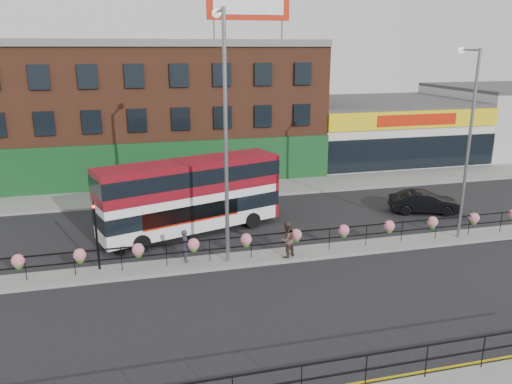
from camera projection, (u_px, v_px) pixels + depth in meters
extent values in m
plane|color=black|center=(271.00, 258.00, 24.22)|extent=(120.00, 120.00, 0.00)
cube|color=gray|center=(225.00, 191.00, 35.37)|extent=(60.00, 4.00, 0.15)
cube|color=gray|center=(271.00, 257.00, 24.20)|extent=(60.00, 1.60, 0.15)
cube|color=gold|center=(359.00, 383.00, 15.20)|extent=(60.00, 0.10, 0.01)
cube|color=brown|center=(157.00, 109.00, 40.50)|extent=(25.00, 12.00, 10.00)
cube|color=#3F3F42|center=(153.00, 43.00, 39.06)|extent=(25.00, 12.00, 0.30)
cube|color=#12431B|center=(165.00, 165.00, 35.76)|extent=(25.00, 0.25, 3.40)
cube|color=silver|center=(379.00, 130.00, 45.93)|extent=(15.00, 12.00, 5.00)
cube|color=#3F3F42|center=(381.00, 101.00, 45.19)|extent=(15.00, 12.00, 0.30)
cube|color=yellow|center=(416.00, 120.00, 39.77)|extent=(15.00, 0.25, 1.40)
cube|color=#BA1C07|center=(417.00, 120.00, 39.66)|extent=(7.00, 0.10, 0.90)
cube|color=black|center=(413.00, 153.00, 40.52)|extent=(15.00, 0.25, 2.60)
cylinder|color=slate|center=(214.00, 30.00, 35.12)|extent=(0.12, 0.12, 1.40)
cylinder|color=slate|center=(282.00, 31.00, 36.30)|extent=(0.12, 0.12, 1.40)
cube|color=black|center=(271.00, 234.00, 23.88)|extent=(30.00, 0.05, 0.05)
cube|color=black|center=(271.00, 244.00, 24.01)|extent=(30.00, 0.05, 0.05)
cylinder|color=black|center=(26.00, 269.00, 21.42)|extent=(0.04, 0.04, 1.10)
cylinder|color=black|center=(75.00, 264.00, 21.90)|extent=(0.04, 0.04, 1.10)
cylinder|color=black|center=(122.00, 259.00, 22.37)|extent=(0.04, 0.04, 1.10)
cylinder|color=black|center=(167.00, 255.00, 22.84)|extent=(0.04, 0.04, 1.10)
cylinder|color=black|center=(210.00, 251.00, 23.32)|extent=(0.04, 0.04, 1.10)
cylinder|color=black|center=(251.00, 247.00, 23.79)|extent=(0.04, 0.04, 1.10)
cylinder|color=black|center=(291.00, 243.00, 24.27)|extent=(0.04, 0.04, 1.10)
cylinder|color=black|center=(329.00, 239.00, 24.74)|extent=(0.04, 0.04, 1.10)
cylinder|color=black|center=(366.00, 235.00, 25.21)|extent=(0.04, 0.04, 1.10)
cylinder|color=black|center=(402.00, 232.00, 25.69)|extent=(0.04, 0.04, 1.10)
cylinder|color=black|center=(436.00, 229.00, 26.16)|extent=(0.04, 0.04, 1.10)
cylinder|color=black|center=(469.00, 225.00, 26.64)|extent=(0.04, 0.04, 1.10)
cylinder|color=black|center=(501.00, 222.00, 27.11)|extent=(0.04, 0.04, 1.10)
sphere|color=#C7697A|center=(18.00, 261.00, 21.25)|extent=(0.56, 0.56, 0.56)
sphere|color=#316B1D|center=(19.00, 266.00, 21.32)|extent=(0.36, 0.36, 0.36)
sphere|color=#C7697A|center=(80.00, 255.00, 21.84)|extent=(0.56, 0.56, 0.56)
sphere|color=#316B1D|center=(80.00, 260.00, 21.91)|extent=(0.36, 0.36, 0.36)
sphere|color=#C7697A|center=(138.00, 249.00, 22.44)|extent=(0.56, 0.56, 0.56)
sphere|color=#316B1D|center=(138.00, 254.00, 22.50)|extent=(0.36, 0.36, 0.36)
sphere|color=#C7697A|center=(193.00, 244.00, 23.03)|extent=(0.56, 0.56, 0.56)
sphere|color=#316B1D|center=(194.00, 249.00, 23.09)|extent=(0.36, 0.36, 0.36)
sphere|color=#C7697A|center=(246.00, 239.00, 23.62)|extent=(0.56, 0.56, 0.56)
sphere|color=#316B1D|center=(246.00, 244.00, 23.69)|extent=(0.36, 0.36, 0.36)
sphere|color=#C7697A|center=(296.00, 235.00, 24.21)|extent=(0.56, 0.56, 0.56)
sphere|color=#316B1D|center=(296.00, 239.00, 24.28)|extent=(0.36, 0.36, 0.36)
sphere|color=#C7697A|center=(344.00, 230.00, 24.81)|extent=(0.56, 0.56, 0.56)
sphere|color=#316B1D|center=(344.00, 234.00, 24.87)|extent=(0.36, 0.36, 0.36)
sphere|color=#C7697A|center=(389.00, 226.00, 25.40)|extent=(0.56, 0.56, 0.56)
sphere|color=#316B1D|center=(389.00, 230.00, 25.46)|extent=(0.36, 0.36, 0.36)
sphere|color=#C7697A|center=(433.00, 222.00, 25.99)|extent=(0.56, 0.56, 0.56)
sphere|color=#316B1D|center=(432.00, 226.00, 26.06)|extent=(0.36, 0.36, 0.36)
sphere|color=#C7697A|center=(474.00, 218.00, 26.58)|extent=(0.56, 0.56, 0.56)
sphere|color=#316B1D|center=(473.00, 222.00, 26.65)|extent=(0.36, 0.36, 0.36)
cube|color=black|center=(302.00, 365.00, 14.00)|extent=(20.00, 0.05, 0.05)
cube|color=black|center=(302.00, 380.00, 14.14)|extent=(20.00, 0.05, 0.05)
cylinder|color=black|center=(302.00, 382.00, 14.16)|extent=(0.04, 0.04, 1.10)
cylinder|color=black|center=(366.00, 371.00, 14.63)|extent=(0.04, 0.04, 1.10)
cylinder|color=black|center=(426.00, 361.00, 15.10)|extent=(0.04, 0.04, 1.10)
cylinder|color=black|center=(483.00, 352.00, 15.58)|extent=(0.04, 0.04, 1.10)
cube|color=white|center=(190.00, 195.00, 26.93)|extent=(10.15, 5.19, 3.61)
cube|color=maroon|center=(190.00, 177.00, 26.64)|extent=(10.22, 5.27, 1.63)
cube|color=black|center=(191.00, 206.00, 27.11)|extent=(10.25, 5.29, 0.81)
cube|color=black|center=(190.00, 174.00, 26.60)|extent=(10.27, 5.32, 0.81)
cube|color=maroon|center=(189.00, 162.00, 26.42)|extent=(10.15, 5.19, 0.11)
cube|color=maroon|center=(266.00, 183.00, 29.44)|extent=(0.90, 2.27, 3.61)
cube|color=#BA1C07|center=(192.00, 214.00, 25.95)|extent=(5.17, 1.70, 0.90)
cylinder|color=black|center=(142.00, 243.00, 24.83)|extent=(0.94, 0.53, 0.90)
cylinder|color=black|center=(127.00, 230.00, 26.67)|extent=(0.94, 0.53, 0.90)
cylinder|color=black|center=(253.00, 220.00, 28.15)|extent=(0.94, 0.53, 0.90)
cylinder|color=black|center=(233.00, 210.00, 29.99)|extent=(0.94, 0.53, 0.90)
imported|color=black|center=(424.00, 202.00, 30.68)|extent=(3.87, 4.99, 1.37)
imported|color=#2D2E37|center=(185.00, 246.00, 23.26)|extent=(0.63, 0.46, 1.57)
imported|color=#4B352C|center=(287.00, 239.00, 23.76)|extent=(1.43, 1.41, 1.77)
cylinder|color=slate|center=(226.00, 143.00, 21.94)|extent=(0.18, 0.18, 11.31)
cylinder|color=slate|center=(220.00, 11.00, 21.18)|extent=(0.11, 1.70, 0.11)
sphere|color=silver|center=(216.00, 13.00, 21.99)|extent=(0.41, 0.41, 0.41)
cylinder|color=slate|center=(469.00, 147.00, 25.16)|extent=(0.15, 0.15, 9.68)
cylinder|color=slate|center=(470.00, 50.00, 24.51)|extent=(0.10, 1.45, 0.10)
sphere|color=silver|center=(461.00, 51.00, 25.20)|extent=(0.35, 0.35, 0.35)
cylinder|color=black|center=(97.00, 236.00, 22.21)|extent=(0.10, 0.10, 3.20)
imported|color=black|center=(93.00, 202.00, 21.77)|extent=(0.15, 0.18, 0.90)
sphere|color=#FF190C|center=(94.00, 207.00, 21.71)|extent=(0.14, 0.14, 0.14)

